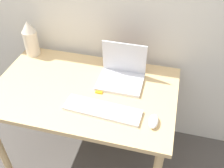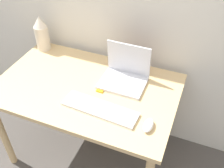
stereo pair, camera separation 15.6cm
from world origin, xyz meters
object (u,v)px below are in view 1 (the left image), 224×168
(mouse, at_px, (153,121))
(mp3_player, at_px, (100,90))
(laptop, at_px, (122,73))
(vase, at_px, (30,38))
(keyboard, at_px, (103,110))

(mouse, bearing_deg, mp3_player, 152.75)
(laptop, bearing_deg, mouse, -52.17)
(vase, xyz_separation_m, mp3_player, (0.60, -0.28, -0.13))
(laptop, distance_m, keyboard, 0.31)
(laptop, bearing_deg, keyboard, -98.00)
(keyboard, height_order, mouse, mouse)
(keyboard, xyz_separation_m, vase, (-0.67, 0.44, 0.12))
(vase, bearing_deg, laptop, -10.92)
(laptop, xyz_separation_m, keyboard, (-0.04, -0.31, -0.04))
(keyboard, bearing_deg, mouse, -4.17)
(vase, relative_size, mp3_player, 4.50)
(laptop, xyz_separation_m, mp3_player, (-0.11, -0.14, -0.05))
(keyboard, height_order, mp3_player, keyboard)
(laptop, distance_m, vase, 0.73)
(mouse, height_order, vase, vase)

